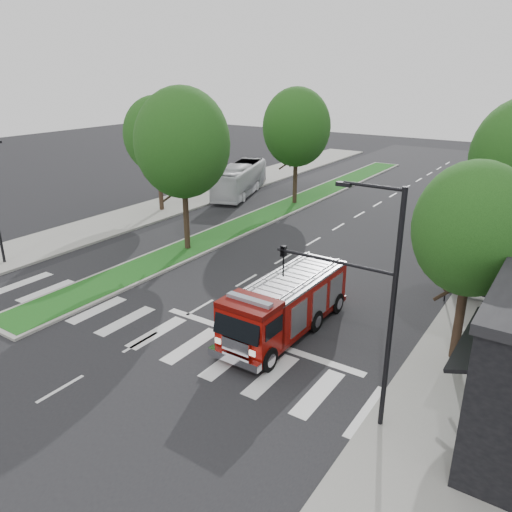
{
  "coord_description": "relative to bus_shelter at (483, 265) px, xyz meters",
  "views": [
    {
      "loc": [
        14.49,
        -16.84,
        11.0
      ],
      "look_at": [
        0.95,
        3.53,
        1.8
      ],
      "focal_mm": 35.0,
      "sensor_mm": 36.0,
      "label": 1
    }
  ],
  "objects": [
    {
      "name": "tree_median_far",
      "position": [
        -17.2,
        11.85,
        4.45
      ],
      "size": [
        5.6,
        5.6,
        9.72
      ],
      "color": "black",
      "rests_on": "ground"
    },
    {
      "name": "city_bus",
      "position": [
        -23.2,
        12.22,
        -0.62
      ],
      "size": [
        5.5,
        10.44,
        2.84
      ],
      "primitive_type": "imported",
      "rotation": [
        0.0,
        0.0,
        0.32
      ],
      "color": "silver",
      "rests_on": "ground"
    },
    {
      "name": "tree_median_near",
      "position": [
        -17.2,
        -2.15,
        4.77
      ],
      "size": [
        5.8,
        5.8,
        10.16
      ],
      "color": "black",
      "rests_on": "ground"
    },
    {
      "name": "tree_right_near",
      "position": [
        0.3,
        -6.15,
        3.47
      ],
      "size": [
        4.4,
        4.4,
        8.05
      ],
      "color": "black",
      "rests_on": "ground"
    },
    {
      "name": "sidewalk_right",
      "position": [
        1.3,
        1.85,
        -1.96
      ],
      "size": [
        5.0,
        80.0,
        0.15
      ],
      "primitive_type": "cube",
      "color": "gray",
      "rests_on": "ground"
    },
    {
      "name": "bus_shelter",
      "position": [
        0.0,
        0.0,
        0.0
      ],
      "size": [
        3.2,
        1.6,
        2.61
      ],
      "color": "black",
      "rests_on": "ground"
    },
    {
      "name": "median",
      "position": [
        -17.2,
        9.85,
        -1.96
      ],
      "size": [
        3.0,
        50.0,
        0.15
      ],
      "color": "gray",
      "rests_on": "ground"
    },
    {
      "name": "tree_left_mid",
      "position": [
        -25.2,
        3.85,
        4.12
      ],
      "size": [
        5.2,
        5.2,
        9.16
      ],
      "color": "black",
      "rests_on": "ground"
    },
    {
      "name": "sidewalk_left",
      "position": [
        -25.7,
        1.85,
        -1.96
      ],
      "size": [
        5.0,
        80.0,
        0.15
      ],
      "primitive_type": "cube",
      "color": "gray",
      "rests_on": "ground"
    },
    {
      "name": "fire_engine",
      "position": [
        -6.51,
        -7.87,
        -0.74
      ],
      "size": [
        2.51,
        7.86,
        2.71
      ],
      "rotation": [
        0.0,
        0.0,
        -0.02
      ],
      "color": "#570804",
      "rests_on": "ground"
    },
    {
      "name": "streetlight_right_near",
      "position": [
        -1.59,
        -11.65,
        2.63
      ],
      "size": [
        4.08,
        0.22,
        8.0
      ],
      "color": "black",
      "rests_on": "ground"
    },
    {
      "name": "streetlight_right_far",
      "position": [
        -0.85,
        11.85,
        2.44
      ],
      "size": [
        2.11,
        0.2,
        8.0
      ],
      "color": "black",
      "rests_on": "ground"
    },
    {
      "name": "ground",
      "position": [
        -11.2,
        -8.15,
        -2.04
      ],
      "size": [
        140.0,
        140.0,
        0.0
      ],
      "primitive_type": "plane",
      "color": "black",
      "rests_on": "ground"
    }
  ]
}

